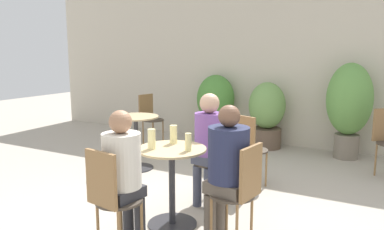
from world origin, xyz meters
name	(u,v)px	position (x,y,z in m)	size (l,w,h in m)	color
ground_plane	(169,229)	(0.00, 0.00, 0.00)	(20.00, 20.00, 0.00)	#B2A899
storefront_wall	(281,59)	(0.00, 3.71, 1.50)	(10.00, 0.06, 3.00)	beige
cafe_table_near	(172,174)	(-0.02, 0.10, 0.50)	(0.65, 0.65, 0.75)	#2D2D33
cafe_table_far	(136,134)	(-1.37, 1.36, 0.50)	(0.63, 0.63, 0.75)	#2D2D33
bistro_chair_0	(110,193)	(-0.14, -0.64, 0.54)	(0.38, 0.40, 0.89)	#42382D
bistro_chair_1	(241,187)	(0.71, -0.02, 0.54)	(0.40, 0.38, 0.89)	#42382D
bistro_chair_2	(216,153)	(0.09, 0.83, 0.54)	(0.38, 0.40, 0.89)	#42382D
bistro_chair_4	(149,115)	(-2.00, 2.60, 0.54)	(0.41, 0.39, 0.89)	#42382D
bistro_chair_5	(248,144)	(0.27, 1.36, 0.54)	(0.40, 0.42, 0.89)	#42382D
seated_person_0	(123,168)	(-0.12, -0.50, 0.71)	(0.31, 0.34, 1.18)	#2D2D33
seated_person_1	(227,163)	(0.57, 0.00, 0.72)	(0.37, 0.34, 1.20)	brown
seated_person_2	(209,139)	(0.07, 0.69, 0.73)	(0.31, 0.34, 1.21)	#42475B
beer_glass_0	(152,139)	(-0.17, -0.01, 0.84)	(0.07, 0.07, 0.18)	beige
beer_glass_1	(188,142)	(0.16, 0.08, 0.83)	(0.06, 0.06, 0.16)	beige
beer_glass_2	(173,134)	(-0.10, 0.26, 0.84)	(0.07, 0.07, 0.18)	beige
potted_plant_0	(216,104)	(-1.09, 3.43, 0.69)	(0.69, 0.69, 1.22)	#93664C
potted_plant_1	(267,113)	(-0.11, 3.38, 0.61)	(0.62, 0.62, 1.13)	brown
potted_plant_2	(349,103)	(1.18, 3.33, 0.85)	(0.67, 0.67, 1.47)	slate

